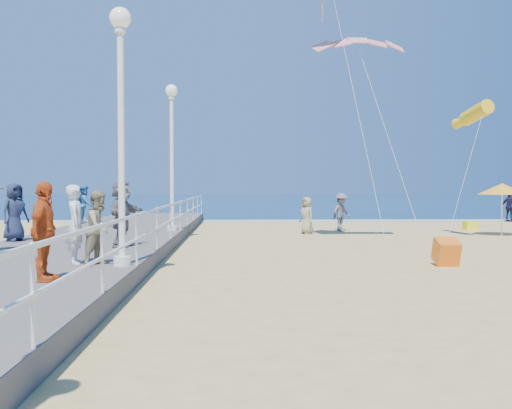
{
  "coord_description": "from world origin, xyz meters",
  "views": [
    {
      "loc": [
        -2.94,
        -11.88,
        2.08
      ],
      "look_at": [
        -2.5,
        2.0,
        1.6
      ],
      "focal_mm": 40.0,
      "sensor_mm": 36.0,
      "label": 1
    }
  ],
  "objects_px": {
    "spectator_3": "(44,231)",
    "beach_walker_a": "(341,212)",
    "lamp_post_mid": "(121,108)",
    "woman_holding_toddler": "(76,224)",
    "spectator_1": "(100,228)",
    "spectator_5": "(122,214)",
    "lamp_post_far": "(172,141)",
    "beach_umbrella": "(502,189)",
    "toddler_held": "(85,204)",
    "spectator_4": "(15,212)",
    "beach_walker_c": "(307,216)",
    "beach_walker_b": "(510,207)",
    "beach_chair_left": "(471,226)",
    "box_kite": "(446,254)"
  },
  "relations": [
    {
      "from": "spectator_3",
      "to": "beach_walker_a",
      "type": "distance_m",
      "value": 17.32
    },
    {
      "from": "lamp_post_mid",
      "to": "woman_holding_toddler",
      "type": "bearing_deg",
      "value": 164.31
    },
    {
      "from": "spectator_1",
      "to": "beach_walker_a",
      "type": "height_order",
      "value": "spectator_1"
    },
    {
      "from": "spectator_5",
      "to": "lamp_post_far",
      "type": "bearing_deg",
      "value": 6.1
    },
    {
      "from": "lamp_post_mid",
      "to": "spectator_3",
      "type": "relative_size",
      "value": 3.04
    },
    {
      "from": "beach_walker_a",
      "to": "beach_umbrella",
      "type": "bearing_deg",
      "value": -63.2
    },
    {
      "from": "toddler_held",
      "to": "spectator_4",
      "type": "relative_size",
      "value": 0.48
    },
    {
      "from": "spectator_1",
      "to": "beach_walker_c",
      "type": "relative_size",
      "value": 1.0
    },
    {
      "from": "woman_holding_toddler",
      "to": "spectator_1",
      "type": "relative_size",
      "value": 1.08
    },
    {
      "from": "spectator_4",
      "to": "beach_walker_a",
      "type": "bearing_deg",
      "value": -21.24
    },
    {
      "from": "spectator_3",
      "to": "lamp_post_far",
      "type": "bearing_deg",
      "value": -4.84
    },
    {
      "from": "spectator_4",
      "to": "beach_walker_b",
      "type": "xyz_separation_m",
      "value": [
        21.91,
        14.24,
        -0.42
      ]
    },
    {
      "from": "woman_holding_toddler",
      "to": "spectator_4",
      "type": "xyz_separation_m",
      "value": [
        -3.22,
        5.01,
        0.02
      ]
    },
    {
      "from": "beach_umbrella",
      "to": "beach_chair_left",
      "type": "distance_m",
      "value": 3.42
    },
    {
      "from": "lamp_post_mid",
      "to": "woman_holding_toddler",
      "type": "height_order",
      "value": "lamp_post_mid"
    },
    {
      "from": "lamp_post_far",
      "to": "spectator_4",
      "type": "relative_size",
      "value": 3.08
    },
    {
      "from": "beach_walker_c",
      "to": "beach_umbrella",
      "type": "relative_size",
      "value": 0.73
    },
    {
      "from": "toddler_held",
      "to": "beach_walker_a",
      "type": "distance_m",
      "value": 15.24
    },
    {
      "from": "spectator_5",
      "to": "beach_walker_c",
      "type": "height_order",
      "value": "spectator_5"
    },
    {
      "from": "spectator_4",
      "to": "spectator_5",
      "type": "distance_m",
      "value": 3.97
    },
    {
      "from": "spectator_4",
      "to": "beach_walker_c",
      "type": "bearing_deg",
      "value": -21.88
    },
    {
      "from": "box_kite",
      "to": "beach_chair_left",
      "type": "height_order",
      "value": "box_kite"
    },
    {
      "from": "toddler_held",
      "to": "beach_umbrella",
      "type": "xyz_separation_m",
      "value": [
        14.05,
        10.54,
        0.25
      ]
    },
    {
      "from": "lamp_post_far",
      "to": "box_kite",
      "type": "xyz_separation_m",
      "value": [
        7.74,
        -6.53,
        -3.36
      ]
    },
    {
      "from": "lamp_post_far",
      "to": "beach_walker_a",
      "type": "relative_size",
      "value": 3.11
    },
    {
      "from": "lamp_post_mid",
      "to": "spectator_5",
      "type": "distance_m",
      "value": 4.28
    },
    {
      "from": "beach_chair_left",
      "to": "box_kite",
      "type": "bearing_deg",
      "value": -115.12
    },
    {
      "from": "beach_walker_b",
      "to": "beach_umbrella",
      "type": "height_order",
      "value": "beach_umbrella"
    },
    {
      "from": "lamp_post_far",
      "to": "spectator_1",
      "type": "distance_m",
      "value": 9.22
    },
    {
      "from": "toddler_held",
      "to": "spectator_5",
      "type": "relative_size",
      "value": 0.45
    },
    {
      "from": "spectator_3",
      "to": "box_kite",
      "type": "height_order",
      "value": "spectator_3"
    },
    {
      "from": "spectator_1",
      "to": "spectator_4",
      "type": "bearing_deg",
      "value": 62.21
    },
    {
      "from": "lamp_post_mid",
      "to": "toddler_held",
      "type": "distance_m",
      "value": 2.23
    },
    {
      "from": "beach_walker_a",
      "to": "toddler_held",
      "type": "bearing_deg",
      "value": -162.64
    },
    {
      "from": "toddler_held",
      "to": "spectator_1",
      "type": "relative_size",
      "value": 0.53
    },
    {
      "from": "beach_walker_c",
      "to": "woman_holding_toddler",
      "type": "bearing_deg",
      "value": -59.13
    },
    {
      "from": "lamp_post_mid",
      "to": "spectator_1",
      "type": "relative_size",
      "value": 3.41
    },
    {
      "from": "spectator_5",
      "to": "beach_walker_a",
      "type": "distance_m",
      "value": 12.61
    },
    {
      "from": "toddler_held",
      "to": "beach_walker_a",
      "type": "bearing_deg",
      "value": -40.79
    },
    {
      "from": "toddler_held",
      "to": "spectator_4",
      "type": "bearing_deg",
      "value": 25.32
    },
    {
      "from": "spectator_5",
      "to": "box_kite",
      "type": "bearing_deg",
      "value": -83.55
    },
    {
      "from": "spectator_3",
      "to": "beach_walker_b",
      "type": "relative_size",
      "value": 1.03
    },
    {
      "from": "lamp_post_mid",
      "to": "spectator_4",
      "type": "distance_m",
      "value": 7.2
    },
    {
      "from": "beach_walker_b",
      "to": "box_kite",
      "type": "xyz_separation_m",
      "value": [
        -9.93,
        -17.07,
        -0.55
      ]
    },
    {
      "from": "woman_holding_toddler",
      "to": "toddler_held",
      "type": "distance_m",
      "value": 0.47
    },
    {
      "from": "spectator_3",
      "to": "box_kite",
      "type": "xyz_separation_m",
      "value": [
        8.69,
        4.39,
        -0.97
      ]
    },
    {
      "from": "spectator_4",
      "to": "beach_walker_c",
      "type": "xyz_separation_m",
      "value": [
        9.57,
        6.74,
        -0.48
      ]
    },
    {
      "from": "spectator_4",
      "to": "woman_holding_toddler",
      "type": "bearing_deg",
      "value": -114.27
    },
    {
      "from": "spectator_1",
      "to": "spectator_4",
      "type": "relative_size",
      "value": 0.9
    },
    {
      "from": "spectator_4",
      "to": "beach_chair_left",
      "type": "bearing_deg",
      "value": -30.58
    }
  ]
}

